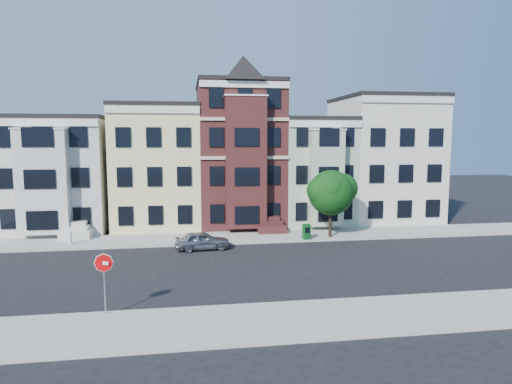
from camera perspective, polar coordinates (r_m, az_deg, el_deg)
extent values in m
plane|color=black|center=(27.06, 1.44, -9.40)|extent=(120.00, 120.00, 0.00)
cube|color=#9E9B93|center=(34.71, -0.91, -5.65)|extent=(60.00, 4.00, 0.15)
cube|color=#9E9B93|center=(19.65, 5.72, -15.59)|extent=(60.00, 4.00, 0.15)
cube|color=beige|center=(41.51, -23.23, 2.03)|extent=(8.00, 9.00, 9.00)
cube|color=#F1E399|center=(40.23, -12.15, 3.00)|extent=(7.00, 9.00, 10.00)
cube|color=#401A18|center=(40.37, -2.19, 4.58)|extent=(7.00, 9.00, 12.00)
cube|color=#A8B89D|center=(41.70, 6.73, 2.55)|extent=(6.00, 9.00, 9.00)
cube|color=silver|center=(44.03, 15.58, 3.87)|extent=(8.00, 9.00, 11.00)
imported|color=#909299|center=(31.27, -6.73, -6.05)|extent=(3.80, 1.83, 1.25)
cube|color=#0F531D|center=(33.73, 6.32, -4.95)|extent=(0.58, 0.53, 1.11)
cylinder|color=silver|center=(34.56, -22.24, -5.43)|extent=(0.33, 0.33, 0.77)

